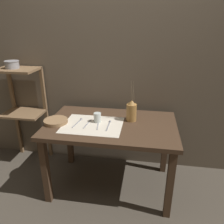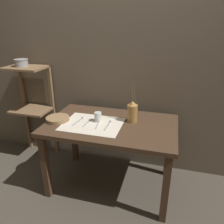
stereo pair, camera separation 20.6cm
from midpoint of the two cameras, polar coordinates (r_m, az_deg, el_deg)
ground_plane at (r=2.51m, az=-2.69°, el=-18.30°), size 12.00×12.00×0.00m
stone_wall_back at (r=2.44m, az=-0.74°, el=12.09°), size 7.00×0.06×2.40m
wooden_table at (r=2.15m, az=-3.00°, el=-5.32°), size 1.25×0.78×0.73m
wooden_shelf_unit at (r=2.78m, az=-24.11°, el=3.09°), size 0.45×0.33×1.17m
linen_cloth at (r=2.09m, az=-7.90°, el=-3.41°), size 0.56×0.43×0.00m
pitcher_with_flowers at (r=2.13m, az=2.37°, el=0.18°), size 0.10×0.10×0.41m
wooden_bowl at (r=2.20m, az=-17.09°, el=-2.39°), size 0.23×0.23×0.04m
glass_tumbler_near at (r=2.13m, az=-6.60°, el=-1.50°), size 0.07×0.07×0.09m
spoon_outer at (r=2.19m, az=-11.16°, el=-2.32°), size 0.05×0.21×0.02m
fork_inner at (r=2.11m, az=-9.30°, el=-3.17°), size 0.03×0.20×0.00m
fork_outer at (r=2.08m, az=-6.55°, el=-3.45°), size 0.04×0.20×0.00m
spoon_inner at (r=2.10m, az=-3.54°, el=-3.03°), size 0.02×0.21×0.02m
metal_pot_large at (r=2.68m, az=-26.76°, el=11.06°), size 0.15×0.15×0.08m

